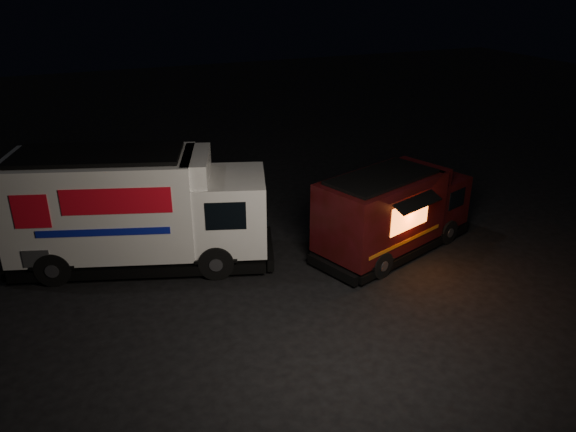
# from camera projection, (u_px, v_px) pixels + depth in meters

# --- Properties ---
(ground) EXTENTS (80.00, 80.00, 0.00)m
(ground) POSITION_uv_depth(u_px,v_px,m) (310.00, 287.00, 15.63)
(ground) COLOR black
(ground) RESTS_ON ground
(white_truck) EXTENTS (8.07, 4.89, 3.46)m
(white_truck) POSITION_uv_depth(u_px,v_px,m) (140.00, 209.00, 16.30)
(white_truck) COLOR silver
(white_truck) RESTS_ON ground
(red_truck) EXTENTS (6.00, 3.78, 2.62)m
(red_truck) POSITION_uv_depth(u_px,v_px,m) (395.00, 210.00, 17.28)
(red_truck) COLOR #370A0F
(red_truck) RESTS_ON ground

